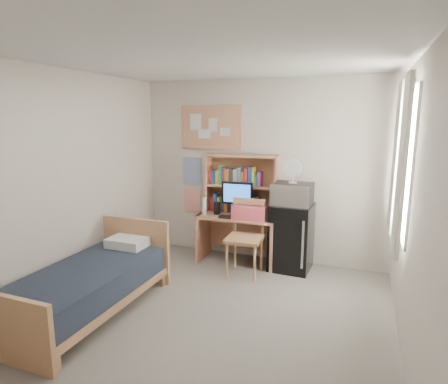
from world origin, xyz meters
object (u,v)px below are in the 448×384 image
at_px(desk, 238,238).
at_px(speaker_left, 217,208).
at_px(desk_chair, 245,238).
at_px(speaker_right, 258,212).
at_px(monitor, 237,200).
at_px(microwave, 292,194).
at_px(mini_fridge, 291,237).
at_px(bulletin_board, 211,127).
at_px(desk_fan, 293,172).
at_px(bed, 87,291).

bearing_deg(desk, speaker_left, -168.69).
relative_size(desk_chair, speaker_right, 6.35).
height_order(monitor, microwave, microwave).
bearing_deg(mini_fridge, desk_chair, -140.15).
height_order(mini_fridge, monitor, monitor).
relative_size(mini_fridge, microwave, 1.80).
xyz_separation_m(monitor, speaker_left, (-0.30, -0.01, -0.15)).
distance_m(bulletin_board, desk_chair, 1.74).
distance_m(desk, desk_fan, 1.25).
height_order(desk_chair, microwave, microwave).
height_order(monitor, speaker_left, monitor).
bearing_deg(speaker_left, mini_fridge, 2.52).
xyz_separation_m(bulletin_board, microwave, (1.30, -0.29, -0.86)).
bearing_deg(desk_fan, microwave, 0.00).
relative_size(speaker_left, speaker_right, 1.11).
xyz_separation_m(bulletin_board, desk_fan, (1.30, -0.29, -0.57)).
xyz_separation_m(bulletin_board, desk, (0.53, -0.28, -1.57)).
bearing_deg(speaker_right, speaker_left, 180.00).
bearing_deg(desk_chair, microwave, 33.49).
bearing_deg(speaker_left, monitor, -0.00).
bearing_deg(bulletin_board, bed, -102.55).
bearing_deg(speaker_right, desk, 168.69).
bearing_deg(bed, desk_fan, 47.96).
relative_size(bulletin_board, speaker_right, 5.94).
distance_m(monitor, speaker_left, 0.33).
bearing_deg(bed, bulletin_board, 77.97).
relative_size(desk_chair, desk_fan, 3.56).
distance_m(desk_chair, speaker_left, 0.67).
bearing_deg(bulletin_board, speaker_left, -56.29).
height_order(bed, desk_fan, desk_fan).
bearing_deg(bed, monitor, 61.95).
height_order(desk_chair, speaker_left, desk_chair).
relative_size(mini_fridge, monitor, 1.93).
distance_m(monitor, desk_fan, 0.87).
height_order(desk, monitor, monitor).
distance_m(speaker_right, microwave, 0.54).
xyz_separation_m(desk, mini_fridge, (0.76, 0.01, 0.11)).
xyz_separation_m(bulletin_board, speaker_right, (0.84, -0.33, -1.14)).
relative_size(bulletin_board, speaker_left, 5.34).
xyz_separation_m(mini_fridge, bed, (-1.80, -1.97, -0.21)).
height_order(microwave, desk_fan, desk_fan).
height_order(speaker_right, desk_fan, desk_fan).
bearing_deg(monitor, speaker_left, 180.00).
distance_m(bed, speaker_right, 2.39).
relative_size(monitor, microwave, 0.93).
distance_m(desk, desk_chair, 0.48).
relative_size(mini_fridge, speaker_right, 5.75).
relative_size(bulletin_board, desk_fan, 3.32).
distance_m(desk, speaker_left, 0.53).
xyz_separation_m(mini_fridge, desk_fan, (-0.00, -0.02, 0.89)).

